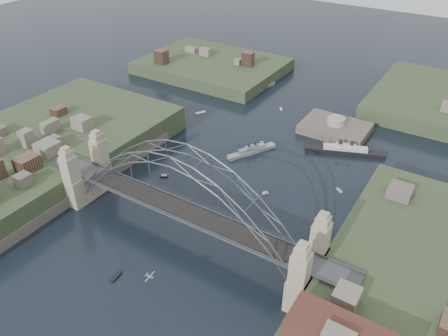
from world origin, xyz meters
The scene contains 16 objects.
ground centered at (0.00, 0.00, 0.00)m, with size 500.00×500.00×0.00m, color black.
bridge centered at (0.00, 0.00, 12.32)m, with size 84.00×13.80×24.60m.
shore_west centered at (-57.32, 0.00, 1.97)m, with size 50.50×90.00×12.00m.
headland_nw centered at (-55.00, 95.00, 0.50)m, with size 60.00×45.00×9.00m, color #39482A.
fort_island centered at (12.00, 70.00, -0.34)m, with size 22.00×16.00×9.40m.
naval_cruiser_near centered at (-5.36, 42.87, 0.79)m, with size 10.02×16.05×5.10m.
naval_cruiser_far centered at (-26.61, 89.66, 0.76)m, with size 5.19×14.44×4.85m.
ocean_liner centered at (19.63, 58.41, 0.94)m, with size 24.20×12.13×6.06m.
aeroplane centered at (6.30, -19.30, 7.78)m, with size 1.62×3.04×0.44m.
small_boat_a centered at (-20.32, 17.53, 0.28)m, with size 2.52×2.00×1.43m.
small_boat_b centered at (8.43, 26.01, 0.30)m, with size 1.57×1.58×1.43m.
small_boat_c centered at (-4.93, -18.33, 0.15)m, with size 1.35×3.27×0.45m.
small_boat_d centered at (25.30, 38.13, 0.15)m, with size 2.37×2.03×0.45m.
small_boat_e centered at (-35.22, 57.31, 0.15)m, with size 3.02×4.08×0.45m.
small_boat_f centered at (-5.35, 49.66, 0.29)m, with size 1.88×0.90×1.43m.
small_boat_h centered at (-11.32, 76.09, 0.15)m, with size 1.86×2.24×0.45m.
Camera 1 is at (50.35, -61.53, 72.34)m, focal length 34.99 mm.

